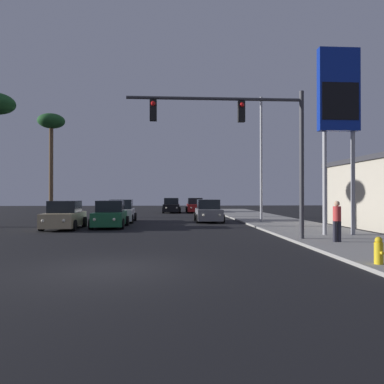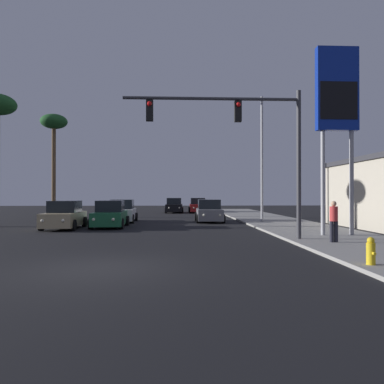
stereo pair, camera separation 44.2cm
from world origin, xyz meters
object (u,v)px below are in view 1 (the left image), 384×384
object	(u,v)px
car_grey	(208,212)
street_lamp	(259,152)
car_tan	(64,216)
gas_station_sign	(339,100)
car_black	(171,206)
palm_tree_mid	(51,127)
car_green	(110,215)
car_white	(121,212)
car_red	(195,206)
traffic_light_mast	(251,133)
fire_hydrant	(379,251)
pedestrian_on_sidewalk	(337,219)

from	to	relation	value
car_grey	street_lamp	size ratio (longest dim) A/B	0.48
car_tan	gas_station_sign	xyz separation A→B (m)	(14.43, -5.28, 5.86)
car_black	palm_tree_mid	xyz separation A→B (m)	(-10.89, -8.10, 7.38)
car_green	car_white	bearing A→B (deg)	-93.72
car_grey	car_green	xyz separation A→B (m)	(-6.65, -4.32, 0.00)
car_red	traffic_light_mast	distance (m)	26.77
car_white	palm_tree_mid	xyz separation A→B (m)	(-7.05, 6.22, 7.38)
car_grey	car_black	distance (m)	14.72
fire_hydrant	car_grey	bearing A→B (deg)	98.98
car_red	pedestrian_on_sidewalk	distance (m)	27.97
car_tan	traffic_light_mast	bearing A→B (deg)	144.53
street_lamp	gas_station_sign	size ratio (longest dim) A/B	1.00
car_white	street_lamp	size ratio (longest dim) A/B	0.48
street_lamp	car_white	bearing A→B (deg)	171.31
car_white	street_lamp	bearing A→B (deg)	169.40
pedestrian_on_sidewalk	palm_tree_mid	world-z (taller)	palm_tree_mid
fire_hydrant	car_tan	bearing A→B (deg)	133.37
car_black	street_lamp	distance (m)	17.60
car_white	gas_station_sign	bearing A→B (deg)	135.89
traffic_light_mast	pedestrian_on_sidewalk	xyz separation A→B (m)	(3.26, -1.23, -3.72)
car_white	traffic_light_mast	distance (m)	14.58
car_black	street_lamp	xyz separation A→B (m)	(6.24, -15.86, 4.36)
car_black	car_green	bearing A→B (deg)	79.89
car_red	car_white	bearing A→B (deg)	66.73
traffic_light_mast	palm_tree_mid	xyz separation A→B (m)	(-14.21, 18.28, 3.39)
car_black	pedestrian_on_sidewalk	distance (m)	28.38
pedestrian_on_sidewalk	car_white	bearing A→B (deg)	128.11
gas_station_sign	palm_tree_mid	bearing A→B (deg)	138.09
car_black	street_lamp	world-z (taller)	street_lamp
traffic_light_mast	gas_station_sign	size ratio (longest dim) A/B	0.86
fire_hydrant	pedestrian_on_sidewalk	world-z (taller)	pedestrian_on_sidewalk
car_grey	car_tan	bearing A→B (deg)	30.80
car_grey	car_red	distance (m)	14.56
car_white	car_tan	xyz separation A→B (m)	(-2.70, -5.36, 0.00)
car_black	car_red	xyz separation A→B (m)	(2.69, 0.08, 0.00)
car_green	street_lamp	bearing A→B (deg)	-166.17
fire_hydrant	pedestrian_on_sidewalk	size ratio (longest dim) A/B	0.46
car_white	car_black	size ratio (longest dim) A/B	1.00
car_grey	car_white	bearing A→B (deg)	0.01
car_black	street_lamp	bearing A→B (deg)	113.27
car_grey	traffic_light_mast	world-z (taller)	traffic_light_mast
traffic_light_mast	palm_tree_mid	size ratio (longest dim) A/B	0.83
street_lamp	palm_tree_mid	distance (m)	19.06
fire_hydrant	palm_tree_mid	bearing A→B (deg)	124.00
traffic_light_mast	pedestrian_on_sidewalk	bearing A→B (deg)	-20.60
car_green	fire_hydrant	distance (m)	16.64
palm_tree_mid	gas_station_sign	bearing A→B (deg)	-41.91
car_green	car_white	world-z (taller)	same
car_white	palm_tree_mid	size ratio (longest dim) A/B	0.46
car_black	car_white	bearing A→B (deg)	76.78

